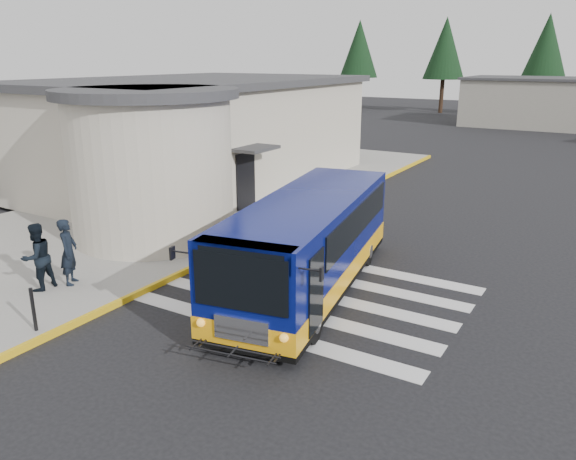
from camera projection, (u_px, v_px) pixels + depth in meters
The scene contains 9 objects.
ground at pixel (336, 286), 15.07m from camera, with size 140.00×140.00×0.00m, color black.
sidewalk at pixel (181, 207), 22.76m from camera, with size 10.00×34.00×0.15m, color gray.
curb_strip at pixel (285, 224), 20.31m from camera, with size 0.12×34.00×0.16m, color gold.
station_building at pixel (190, 134), 25.31m from camera, with size 12.70×18.70×4.80m.
crosswalk at pixel (306, 292), 14.66m from camera, with size 8.00×5.35×0.01m.
transit_bus at pixel (308, 247), 14.48m from camera, with size 4.12×9.02×2.47m.
pedestrian_a at pixel (68, 252), 14.60m from camera, with size 0.64×0.42×1.76m, color black.
pedestrian_b at pixel (37, 257), 14.23m from camera, with size 0.85×0.67×1.76m, color black.
bollard at pixel (33, 309), 12.15m from camera, with size 0.08×0.08×1.00m, color black.
Camera 1 is at (6.08, -12.62, 5.88)m, focal length 35.00 mm.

